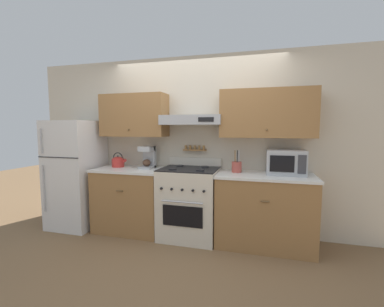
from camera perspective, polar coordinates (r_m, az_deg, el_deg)
ground_plane at (r=3.50m, az=-2.10°, el=-19.97°), size 16.00×16.00×0.00m
wall_back at (r=3.74m, az=1.26°, el=4.02°), size 5.20×0.46×2.55m
counter_left at (r=3.96m, az=-13.32°, el=-9.87°), size 1.02×0.65×0.93m
counter_right at (r=3.50m, az=15.80°, el=-12.00°), size 1.22×0.65×0.93m
stove_range at (r=3.61m, az=-0.59°, el=-10.86°), size 0.78×0.67×1.08m
refrigerator at (r=4.35m, az=-24.32°, el=-4.13°), size 0.68×0.73×1.62m
tea_kettle at (r=4.05m, az=-16.09°, el=-1.71°), size 0.24×0.18×0.22m
coffee_maker at (r=3.85m, az=-9.72°, el=-0.74°), size 0.18×0.25×0.32m
microwave at (r=3.48m, az=20.09°, el=-1.78°), size 0.47×0.38×0.31m
utensil_crock at (r=3.48m, az=9.90°, el=-2.89°), size 0.13×0.13×0.29m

